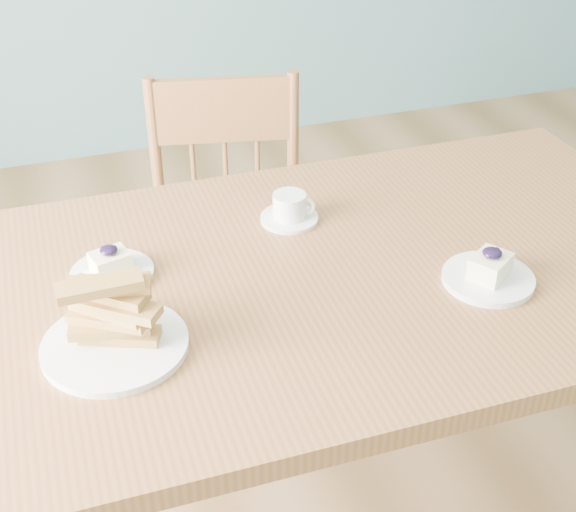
{
  "coord_description": "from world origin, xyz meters",
  "views": [
    {
      "loc": [
        -0.85,
        -1.04,
        1.7
      ],
      "look_at": [
        -0.43,
        0.21,
        0.83
      ],
      "focal_mm": 50.0,
      "sensor_mm": 36.0,
      "label": 1
    }
  ],
  "objects_px": {
    "cheesecake_plate_near": "(489,273)",
    "biscotti_plate": "(112,324)",
    "dining_table": "(330,301)",
    "dining_chair": "(231,247)",
    "cheesecake_plate_far": "(111,269)",
    "coffee_cup": "(290,209)"
  },
  "relations": [
    {
      "from": "dining_chair",
      "to": "cheesecake_plate_near",
      "type": "xyz_separation_m",
      "value": [
        0.31,
        -0.79,
        0.36
      ]
    },
    {
      "from": "dining_table",
      "to": "cheesecake_plate_near",
      "type": "xyz_separation_m",
      "value": [
        0.27,
        -0.14,
        0.1
      ]
    },
    {
      "from": "dining_chair",
      "to": "cheesecake_plate_near",
      "type": "height_order",
      "value": "dining_chair"
    },
    {
      "from": "dining_table",
      "to": "dining_chair",
      "type": "bearing_deg",
      "value": 93.84
    },
    {
      "from": "cheesecake_plate_near",
      "to": "biscotti_plate",
      "type": "height_order",
      "value": "biscotti_plate"
    },
    {
      "from": "dining_table",
      "to": "biscotti_plate",
      "type": "relative_size",
      "value": 6.13
    },
    {
      "from": "cheesecake_plate_near",
      "to": "coffee_cup",
      "type": "distance_m",
      "value": 0.44
    },
    {
      "from": "dining_table",
      "to": "cheesecake_plate_near",
      "type": "distance_m",
      "value": 0.32
    },
    {
      "from": "dining_chair",
      "to": "coffee_cup",
      "type": "relative_size",
      "value": 7.51
    },
    {
      "from": "dining_chair",
      "to": "cheesecake_plate_near",
      "type": "distance_m",
      "value": 0.92
    },
    {
      "from": "cheesecake_plate_far",
      "to": "cheesecake_plate_near",
      "type": "bearing_deg",
      "value": -20.07
    },
    {
      "from": "dining_table",
      "to": "coffee_cup",
      "type": "xyz_separation_m",
      "value": [
        -0.02,
        0.2,
        0.11
      ]
    },
    {
      "from": "cheesecake_plate_near",
      "to": "biscotti_plate",
      "type": "relative_size",
      "value": 0.7
    },
    {
      "from": "dining_chair",
      "to": "cheesecake_plate_far",
      "type": "distance_m",
      "value": 0.75
    },
    {
      "from": "dining_chair",
      "to": "cheesecake_plate_near",
      "type": "bearing_deg",
      "value": -56.71
    },
    {
      "from": "coffee_cup",
      "to": "biscotti_plate",
      "type": "bearing_deg",
      "value": -119.39
    },
    {
      "from": "cheesecake_plate_near",
      "to": "coffee_cup",
      "type": "relative_size",
      "value": 1.41
    },
    {
      "from": "coffee_cup",
      "to": "dining_chair",
      "type": "bearing_deg",
      "value": 117.12
    },
    {
      "from": "dining_table",
      "to": "biscotti_plate",
      "type": "height_order",
      "value": "biscotti_plate"
    },
    {
      "from": "dining_chair",
      "to": "cheesecake_plate_far",
      "type": "bearing_deg",
      "value": -112.26
    },
    {
      "from": "biscotti_plate",
      "to": "cheesecake_plate_near",
      "type": "bearing_deg",
      "value": -2.39
    },
    {
      "from": "cheesecake_plate_far",
      "to": "dining_table",
      "type": "bearing_deg",
      "value": -14.74
    }
  ]
}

